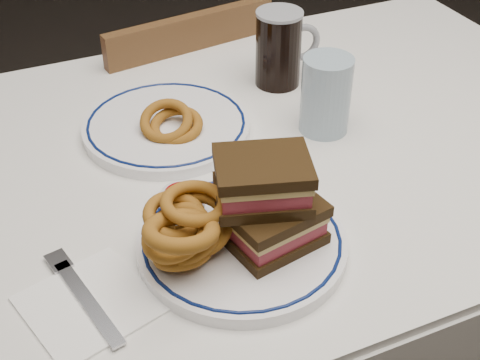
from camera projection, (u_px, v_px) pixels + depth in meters
name	position (u px, v px, depth m)	size (l,w,h in m)	color
dining_table	(269.00, 191.00, 1.18)	(1.27, 0.87, 0.75)	silver
chair_far	(177.00, 145.00, 1.65)	(0.43, 0.43, 0.82)	#4C2A18
main_plate	(242.00, 243.00, 0.90)	(0.28, 0.28, 0.02)	white
reuben_sandwich	(268.00, 202.00, 0.86)	(0.15, 0.14, 0.12)	black
onion_rings_main	(185.00, 230.00, 0.84)	(0.14, 0.13, 0.11)	brown
ketchup_ramekin	(183.00, 202.00, 0.93)	(0.06, 0.06, 0.04)	silver
beer_mug	(280.00, 47.00, 1.23)	(0.13, 0.09, 0.14)	black
water_glass	(326.00, 95.00, 1.11)	(0.08, 0.08, 0.13)	#90A8BA
far_plate	(167.00, 126.00, 1.13)	(0.28, 0.28, 0.02)	white
onion_rings_far	(171.00, 123.00, 1.10)	(0.11, 0.10, 0.06)	brown
napkin_fork	(87.00, 302.00, 0.83)	(0.18, 0.20, 0.01)	white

